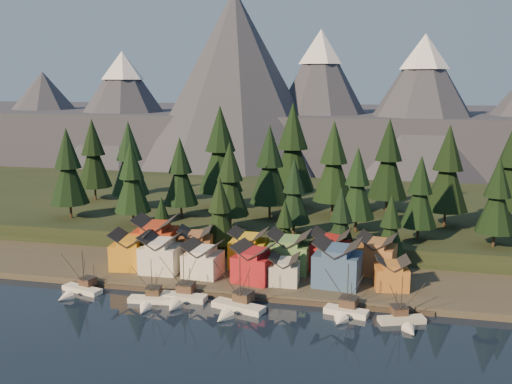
% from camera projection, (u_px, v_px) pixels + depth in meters
% --- Properties ---
extents(ground, '(500.00, 500.00, 0.00)m').
position_uv_depth(ground, '(222.00, 328.00, 108.45)').
color(ground, black).
rests_on(ground, ground).
extents(shore_strip, '(400.00, 50.00, 1.50)m').
position_uv_depth(shore_strip, '(265.00, 261.00, 146.58)').
color(shore_strip, '#3E3A2D').
rests_on(shore_strip, ground).
extents(hillside, '(420.00, 100.00, 6.00)m').
position_uv_depth(hillside, '(296.00, 210.00, 194.00)').
color(hillside, black).
rests_on(hillside, ground).
extents(dock, '(80.00, 4.00, 1.00)m').
position_uv_depth(dock, '(243.00, 295.00, 124.15)').
color(dock, '#433B30').
rests_on(dock, ground).
extents(mountain_ridge, '(560.00, 190.00, 90.00)m').
position_uv_depth(mountain_ridge, '(324.00, 119.00, 308.77)').
color(mountain_ridge, '#404252').
rests_on(mountain_ridge, ground).
extents(boat_0, '(10.39, 10.86, 10.55)m').
position_uv_depth(boat_0, '(78.00, 285.00, 125.89)').
color(boat_0, white).
rests_on(boat_0, ground).
extents(boat_1, '(10.22, 10.97, 10.34)m').
position_uv_depth(boat_1, '(150.00, 296.00, 119.84)').
color(boat_1, white).
rests_on(boat_1, ground).
extents(boat_2, '(10.62, 11.50, 11.95)m').
position_uv_depth(boat_2, '(181.00, 292.00, 121.02)').
color(boat_2, beige).
rests_on(boat_2, ground).
extents(boat_3, '(12.01, 12.54, 12.42)m').
position_uv_depth(boat_3, '(235.00, 301.00, 115.75)').
color(boat_3, silver).
rests_on(boat_3, ground).
extents(boat_5, '(9.42, 10.03, 11.69)m').
position_uv_depth(boat_5, '(345.00, 305.00, 113.51)').
color(boat_5, white).
rests_on(boat_5, ground).
extents(boat_6, '(9.68, 10.06, 10.32)m').
position_uv_depth(boat_6, '(404.00, 315.00, 109.68)').
color(boat_6, beige).
rests_on(boat_6, ground).
extents(house_front_0, '(10.14, 9.71, 9.07)m').
position_uv_depth(house_front_0, '(131.00, 249.00, 138.14)').
color(house_front_0, orange).
rests_on(house_front_0, shore_strip).
extents(house_front_1, '(9.10, 8.76, 9.16)m').
position_uv_depth(house_front_1, '(161.00, 252.00, 135.40)').
color(house_front_1, silver).
rests_on(house_front_1, shore_strip).
extents(house_front_2, '(8.74, 8.80, 7.97)m').
position_uv_depth(house_front_2, '(203.00, 258.00, 132.81)').
color(house_front_2, silver).
rests_on(house_front_2, shore_strip).
extents(house_front_3, '(9.93, 9.61, 8.68)m').
position_uv_depth(house_front_3, '(254.00, 262.00, 129.06)').
color(house_front_3, maroon).
rests_on(house_front_3, shore_strip).
extents(house_front_4, '(6.75, 7.24, 6.60)m').
position_uv_depth(house_front_4, '(284.00, 269.00, 127.58)').
color(house_front_4, beige).
rests_on(house_front_4, shore_strip).
extents(house_front_5, '(10.88, 10.09, 10.40)m').
position_uv_depth(house_front_5, '(337.00, 261.00, 126.27)').
color(house_front_5, '#335078').
rests_on(house_front_5, shore_strip).
extents(house_front_6, '(7.87, 7.54, 7.04)m').
position_uv_depth(house_front_6, '(392.00, 272.00, 124.44)').
color(house_front_6, '#AE6B2C').
rests_on(house_front_6, shore_strip).
extents(house_back_0, '(11.19, 10.83, 11.07)m').
position_uv_depth(house_back_0, '(156.00, 237.00, 144.68)').
color(house_back_0, '#A43319').
rests_on(house_back_0, shore_strip).
extents(house_back_1, '(9.47, 9.55, 9.07)m').
position_uv_depth(house_back_1, '(195.00, 244.00, 141.87)').
color(house_back_1, '#965D35').
rests_on(house_back_1, shore_strip).
extents(house_back_2, '(8.89, 8.18, 9.36)m').
position_uv_depth(house_back_2, '(249.00, 247.00, 139.02)').
color(house_back_2, gold).
rests_on(house_back_2, shore_strip).
extents(house_back_3, '(9.87, 8.85, 9.76)m').
position_uv_depth(house_back_3, '(289.00, 250.00, 135.71)').
color(house_back_3, '#598648').
rests_on(house_back_3, shore_strip).
extents(house_back_4, '(9.48, 9.15, 9.60)m').
position_uv_depth(house_back_4, '(330.00, 249.00, 136.72)').
color(house_back_4, maroon).
rests_on(house_back_4, shore_strip).
extents(house_back_5, '(9.75, 9.84, 9.48)m').
position_uv_depth(house_back_5, '(377.00, 253.00, 133.76)').
color(house_back_5, '#986136').
rests_on(house_back_5, shore_strip).
extents(tree_hill_0, '(11.58, 11.58, 26.97)m').
position_uv_depth(tree_hill_0, '(68.00, 169.00, 167.82)').
color(tree_hill_0, '#332319').
rests_on(tree_hill_0, hillside).
extents(tree_hill_1, '(12.03, 12.03, 28.02)m').
position_uv_depth(tree_hill_1, '(129.00, 161.00, 180.39)').
color(tree_hill_1, '#332319').
rests_on(tree_hill_1, hillside).
extents(tree_hill_2, '(10.33, 10.33, 24.07)m').
position_uv_depth(tree_hill_2, '(132.00, 180.00, 159.48)').
color(tree_hill_2, '#332319').
rests_on(tree_hill_2, hillside).
extents(tree_hill_3, '(10.39, 10.39, 24.20)m').
position_uv_depth(tree_hill_3, '(180.00, 174.00, 168.76)').
color(tree_hill_3, '#332319').
rests_on(tree_hill_3, hillside).
extents(tree_hill_4, '(14.12, 14.12, 32.89)m').
position_uv_depth(tree_hill_4, '(220.00, 153.00, 180.45)').
color(tree_hill_4, '#332319').
rests_on(tree_hill_4, hillside).
extents(tree_hill_5, '(10.45, 10.45, 24.33)m').
position_uv_depth(tree_hill_5, '(230.00, 182.00, 155.24)').
color(tree_hill_5, '#332319').
rests_on(tree_hill_5, hillside).
extents(tree_hill_6, '(11.95, 11.95, 27.84)m').
position_uv_depth(tree_hill_6, '(270.00, 168.00, 167.47)').
color(tree_hill_6, '#332319').
rests_on(tree_hill_6, hillside).
extents(tree_hill_7, '(8.85, 8.85, 20.61)m').
position_uv_depth(tree_hill_7, '(294.00, 193.00, 149.77)').
color(tree_hill_7, '#332319').
rests_on(tree_hill_7, hillside).
extents(tree_hill_8, '(12.41, 12.41, 28.91)m').
position_uv_depth(tree_hill_8, '(333.00, 164.00, 170.12)').
color(tree_hill_8, '#332319').
rests_on(tree_hill_8, hillside).
extents(tree_hill_9, '(9.94, 9.94, 23.16)m').
position_uv_depth(tree_hill_9, '(357.00, 186.00, 152.70)').
color(tree_hill_9, '#332319').
rests_on(tree_hill_9, hillside).
extents(tree_hill_10, '(12.57, 12.57, 29.27)m').
position_uv_depth(tree_hill_10, '(388.00, 162.00, 174.23)').
color(tree_hill_10, '#332319').
rests_on(tree_hill_10, hillside).
extents(tree_hill_11, '(9.44, 9.44, 22.00)m').
position_uv_depth(tree_hill_11, '(420.00, 194.00, 144.54)').
color(tree_hill_11, '#332319').
rests_on(tree_hill_11, hillside).
extents(tree_hill_12, '(12.33, 12.33, 28.72)m').
position_uv_depth(tree_hill_12, '(448.00, 171.00, 157.39)').
color(tree_hill_12, '#332319').
rests_on(tree_hill_12, hillside).
extents(tree_hill_13, '(9.63, 9.63, 22.44)m').
position_uv_depth(tree_hill_13, '(497.00, 198.00, 138.64)').
color(tree_hill_13, '#332319').
rests_on(tree_hill_13, hillside).
extents(tree_hill_15, '(14.50, 14.50, 33.77)m').
position_uv_depth(tree_hill_15, '(293.00, 150.00, 182.24)').
color(tree_hill_15, '#332319').
rests_on(tree_hill_15, hillside).
extents(tree_hill_16, '(11.95, 11.95, 27.85)m').
position_uv_depth(tree_hill_16, '(93.00, 156.00, 193.92)').
color(tree_hill_16, '#332319').
rests_on(tree_hill_16, hillside).
extents(tree_shore_0, '(6.41, 6.41, 14.93)m').
position_uv_depth(tree_shore_0, '(162.00, 222.00, 151.01)').
color(tree_shore_0, '#332319').
rests_on(tree_shore_0, shore_strip).
extents(tree_shore_1, '(8.99, 8.99, 20.95)m').
position_uv_depth(tree_shore_1, '(220.00, 212.00, 146.88)').
color(tree_shore_1, '#332319').
rests_on(tree_shore_1, shore_strip).
extents(tree_shore_2, '(6.70, 6.70, 15.60)m').
position_uv_depth(tree_shore_2, '(285.00, 227.00, 143.72)').
color(tree_shore_2, '#332319').
rests_on(tree_shore_2, shore_strip).
extents(tree_shore_3, '(8.36, 8.36, 19.48)m').
position_uv_depth(tree_shore_3, '(341.00, 222.00, 140.25)').
color(tree_shore_3, '#332319').
rests_on(tree_shore_3, shore_strip).
extents(tree_shore_4, '(7.83, 7.83, 18.23)m').
position_uv_depth(tree_shore_4, '(391.00, 227.00, 137.75)').
color(tree_shore_4, '#332319').
rests_on(tree_shore_4, shore_strip).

